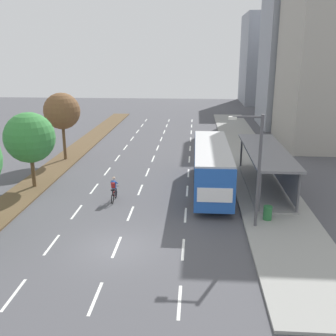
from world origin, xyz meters
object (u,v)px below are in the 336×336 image
at_px(median_tree_second, 30,138).
at_px(trash_bin, 268,213).
at_px(bus, 212,163).
at_px(cyclist, 114,190).
at_px(bus_shelter, 269,164).
at_px(streetlight, 256,164).
at_px(median_tree_third, 62,111).

xyz_separation_m(median_tree_second, trash_bin, (16.51, -5.04, -3.29)).
distance_m(bus, cyclist, 7.39).
bearing_deg(cyclist, trash_bin, -15.51).
height_order(bus_shelter, streetlight, streetlight).
height_order(cyclist, median_tree_second, median_tree_second).
bearing_deg(bus, bus_shelter, 8.21).
bearing_deg(bus_shelter, streetlight, -106.52).
bearing_deg(bus, median_tree_third, 151.39).
height_order(bus, median_tree_second, median_tree_second).
distance_m(bus_shelter, median_tree_second, 17.74).
relative_size(median_tree_second, streetlight, 0.86).
bearing_deg(bus, trash_bin, -60.03).
bearing_deg(trash_bin, bus, 119.97).
xyz_separation_m(bus_shelter, cyclist, (-11.00, -3.41, -1.08)).
relative_size(bus_shelter, trash_bin, 13.13).
relative_size(bus_shelter, bus, 0.99).
distance_m(median_tree_third, streetlight, 20.96).
bearing_deg(streetlight, cyclist, 157.39).
height_order(cyclist, streetlight, streetlight).
distance_m(bus_shelter, streetlight, 7.69).
distance_m(median_tree_second, median_tree_third, 7.93).
distance_m(bus, trash_bin, 6.58).
relative_size(bus, median_tree_second, 2.01).
bearing_deg(median_tree_second, bus_shelter, 3.66).
distance_m(bus_shelter, bus, 4.33).
height_order(cyclist, trash_bin, cyclist).
xyz_separation_m(bus, cyclist, (-6.72, -2.79, -1.28)).
xyz_separation_m(cyclist, median_tree_second, (-6.59, 2.29, 3.08)).
bearing_deg(cyclist, median_tree_second, 160.85).
height_order(median_tree_second, trash_bin, median_tree_second).
height_order(bus_shelter, bus, bus).
relative_size(streetlight, trash_bin, 7.65).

